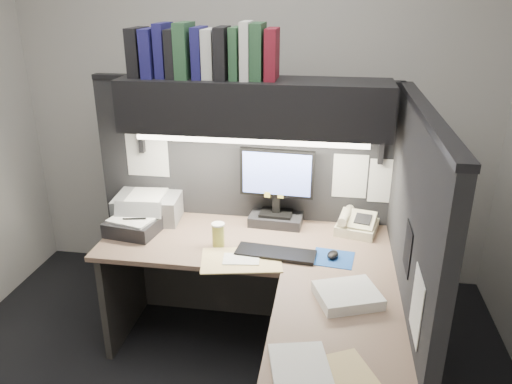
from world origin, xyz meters
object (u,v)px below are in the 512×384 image
coffee_cup (218,236)px  notebook_stack (133,226)px  keyboard (276,253)px  printer (150,206)px  overhead_shelf (254,106)px  monitor (276,195)px  desk (290,347)px  telephone (357,224)px

coffee_cup → notebook_stack: 0.56m
keyboard → printer: printer is taller
overhead_shelf → monitor: size_ratio=3.13×
monitor → notebook_stack: monitor is taller
coffee_cup → notebook_stack: coffee_cup is taller
desk → keyboard: size_ratio=3.80×
overhead_shelf → notebook_stack: overhead_shelf is taller
monitor → printer: size_ratio=1.22×
desk → printer: (-1.00, 0.80, 0.37)m
desk → overhead_shelf: bearing=111.8°
monitor → telephone: 0.53m
desk → printer: printer is taller
telephone → printer: bearing=-167.1°
printer → keyboard: bearing=-28.6°
desk → monitor: bearing=101.8°
keyboard → telephone: telephone is taller
monitor → keyboard: bearing=-80.1°
desk → keyboard: keyboard is taller
keyboard → telephone: 0.59m
overhead_shelf → printer: (-0.70, 0.05, -0.69)m
keyboard → monitor: bearing=101.6°
overhead_shelf → notebook_stack: size_ratio=5.23×
monitor → overhead_shelf: bearing=-149.6°
keyboard → printer: bearing=161.5°
overhead_shelf → monitor: bearing=27.0°
overhead_shelf → printer: size_ratio=3.81×
telephone → printer: size_ratio=0.60×
monitor → coffee_cup: 0.47m
telephone → notebook_stack: telephone is taller
desk → coffee_cup: size_ratio=12.80×
printer → notebook_stack: bearing=-99.2°
overhead_shelf → keyboard: size_ratio=3.47×
desk → keyboard: 0.52m
coffee_cup → telephone: bearing=21.5°
coffee_cup → printer: (-0.53, 0.32, 0.01)m
keyboard → coffee_cup: (-0.34, 0.06, 0.06)m
desk → printer: 1.33m
monitor → printer: 0.84m
overhead_shelf → keyboard: (0.18, -0.34, -0.76)m
overhead_shelf → monitor: 0.59m
overhead_shelf → notebook_stack: bearing=-164.7°
keyboard → notebook_stack: (-0.89, 0.14, 0.03)m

